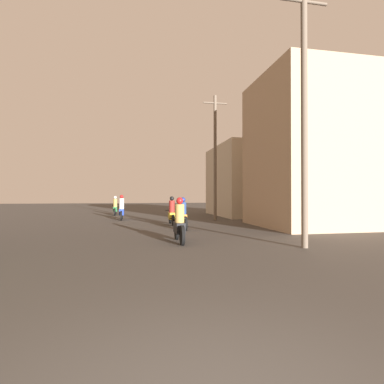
{
  "coord_description": "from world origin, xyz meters",
  "views": [
    {
      "loc": [
        -0.58,
        -1.93,
        1.66
      ],
      "look_at": [
        2.9,
        15.73,
        1.84
      ],
      "focal_mm": 28.0,
      "sensor_mm": 36.0,
      "label": 1
    }
  ],
  "objects": [
    {
      "name": "building_right_far",
      "position": [
        8.56,
        21.11,
        2.8
      ],
      "size": [
        5.17,
        7.39,
        5.59
      ],
      "color": "beige",
      "rests_on": "ground_plane"
    },
    {
      "name": "utility_pole_far",
      "position": [
        4.68,
        16.95,
        4.26
      ],
      "size": [
        1.6,
        0.2,
        8.19
      ],
      "color": "#6B5B4C",
      "rests_on": "ground_plane"
    },
    {
      "name": "building_right_near",
      "position": [
        8.39,
        12.4,
        3.95
      ],
      "size": [
        4.94,
        5.71,
        7.89
      ],
      "color": "tan",
      "rests_on": "ground_plane"
    },
    {
      "name": "motorcycle_yellow",
      "position": [
        1.54,
        14.7,
        0.63
      ],
      "size": [
        0.6,
        2.01,
        1.59
      ],
      "rotation": [
        0.0,
        0.0,
        0.0
      ],
      "color": "black",
      "rests_on": "ground_plane"
    },
    {
      "name": "motorcycle_black",
      "position": [
        1.01,
        8.45,
        0.63
      ],
      "size": [
        0.6,
        1.97,
        1.58
      ],
      "rotation": [
        0.0,
        0.0,
        0.08
      ],
      "color": "black",
      "rests_on": "ground_plane"
    },
    {
      "name": "motorcycle_green",
      "position": [
        -2.03,
        23.43,
        0.64
      ],
      "size": [
        0.6,
        2.0,
        1.58
      ],
      "rotation": [
        0.0,
        0.0,
        0.17
      ],
      "color": "black",
      "rests_on": "ground_plane"
    },
    {
      "name": "utility_pole_near",
      "position": [
        4.71,
        6.6,
        4.31
      ],
      "size": [
        1.6,
        0.2,
        8.28
      ],
      "color": "#6B5B4C",
      "rests_on": "ground_plane"
    },
    {
      "name": "motorcycle_orange",
      "position": [
        1.8,
        12.48,
        0.62
      ],
      "size": [
        0.6,
        2.16,
        1.55
      ],
      "rotation": [
        0.0,
        0.0,
        0.01
      ],
      "color": "black",
      "rests_on": "ground_plane"
    },
    {
      "name": "motorcycle_blue",
      "position": [
        -1.34,
        18.63,
        0.66
      ],
      "size": [
        0.6,
        1.97,
        1.67
      ],
      "rotation": [
        0.0,
        0.0,
        -0.1
      ],
      "color": "black",
      "rests_on": "ground_plane"
    }
  ]
}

